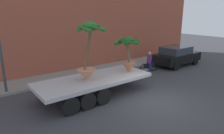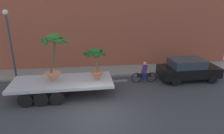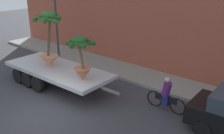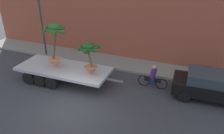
# 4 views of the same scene
# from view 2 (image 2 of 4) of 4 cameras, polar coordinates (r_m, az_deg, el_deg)

# --- Properties ---
(ground_plane) EXTENTS (60.00, 60.00, 0.00)m
(ground_plane) POSITION_cam_2_polar(r_m,az_deg,el_deg) (10.49, -4.28, -13.43)
(ground_plane) COLOR #38383D
(sidewalk) EXTENTS (24.00, 2.20, 0.15)m
(sidewalk) POSITION_cam_2_polar(r_m,az_deg,el_deg) (15.94, -5.38, -1.32)
(sidewalk) COLOR gray
(sidewalk) RESTS_ON ground
(building_facade) EXTENTS (24.00, 1.20, 9.86)m
(building_facade) POSITION_cam_2_polar(r_m,az_deg,el_deg) (16.65, -6.11, 16.66)
(building_facade) COLOR #9E4C38
(building_facade) RESTS_ON ground
(flatbed_trailer) EXTENTS (7.02, 2.54, 0.98)m
(flatbed_trailer) POSITION_cam_2_polar(r_m,az_deg,el_deg) (12.33, -15.31, -4.81)
(flatbed_trailer) COLOR #B7BABF
(flatbed_trailer) RESTS_ON ground
(potted_palm_rear) EXTENTS (1.57, 1.54, 2.86)m
(potted_palm_rear) POSITION_cam_2_polar(r_m,az_deg,el_deg) (11.70, -16.64, 2.59)
(potted_palm_rear) COLOR tan
(potted_palm_rear) RESTS_ON flatbed_trailer
(potted_palm_middle) EXTENTS (1.36, 1.42, 2.01)m
(potted_palm_middle) POSITION_cam_2_polar(r_m,az_deg,el_deg) (11.53, -4.65, 1.06)
(potted_palm_middle) COLOR #B26647
(potted_palm_middle) RESTS_ON flatbed_trailer
(cyclist) EXTENTS (1.84, 0.34, 1.54)m
(cyclist) POSITION_cam_2_polar(r_m,az_deg,el_deg) (14.04, 9.35, -1.81)
(cyclist) COLOR black
(cyclist) RESTS_ON ground
(parked_car) EXTENTS (4.29, 2.10, 1.58)m
(parked_car) POSITION_cam_2_polar(r_m,az_deg,el_deg) (15.25, 21.16, -0.55)
(parked_car) COLOR black
(parked_car) RESTS_ON ground
(street_lamp) EXTENTS (0.36, 0.36, 4.83)m
(street_lamp) POSITION_cam_2_polar(r_m,az_deg,el_deg) (15.31, -27.62, 7.98)
(street_lamp) COLOR #383D42
(street_lamp) RESTS_ON sidewalk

